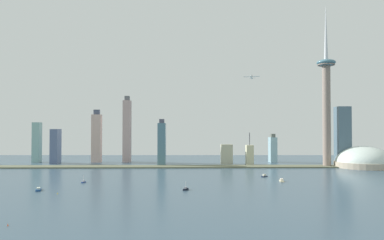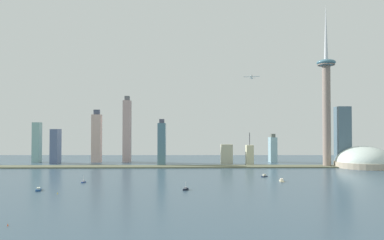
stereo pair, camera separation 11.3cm
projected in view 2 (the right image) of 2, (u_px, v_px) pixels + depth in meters
waterfront_pier at (205, 167)px, 690.54m from camera, size 968.53×41.38×2.18m
observation_tower at (326, 94)px, 701.25m from camera, size 36.15×36.15×319.41m
stadium_dome at (364, 162)px, 685.42m from camera, size 106.74×106.74×59.64m
skyscraper_0 at (250, 155)px, 740.46m from camera, size 14.59×18.02×65.98m
skyscraper_1 at (37, 142)px, 785.80m from camera, size 15.85×17.52×87.70m
skyscraper_2 at (343, 136)px, 705.89m from camera, size 25.53×24.87×117.43m
skyscraper_3 at (56, 146)px, 762.89m from camera, size 15.88×26.51×73.10m
skyscraper_4 at (97, 137)px, 790.54m from camera, size 20.44×15.65×115.77m
skyscraper_5 at (273, 149)px, 790.77m from camera, size 14.59×25.80×62.51m
skyscraper_6 at (227, 154)px, 750.91m from camera, size 24.14×16.56×41.18m
skyscraper_7 at (127, 130)px, 798.26m from camera, size 16.40×21.70×146.59m
skyscraper_8 at (162, 143)px, 722.11m from camera, size 15.51×26.43×93.25m
boat_0 at (264, 176)px, 552.01m from camera, size 11.35×9.54×4.16m
boat_1 at (186, 189)px, 433.19m from camera, size 7.09×10.19×10.68m
boat_2 at (282, 180)px, 503.80m from camera, size 7.04×16.03×4.08m
boat_3 at (83, 182)px, 492.68m from camera, size 5.15×8.20×10.58m
boat_4 at (38, 189)px, 430.68m from camera, size 9.98×16.20×3.62m
channel_buoy_1 at (8, 225)px, 274.19m from camera, size 1.02×1.02×2.15m
channel_buoy_2 at (58, 193)px, 407.96m from camera, size 1.22×1.22×1.75m
airplane at (251, 77)px, 712.63m from camera, size 31.80×31.95×7.99m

